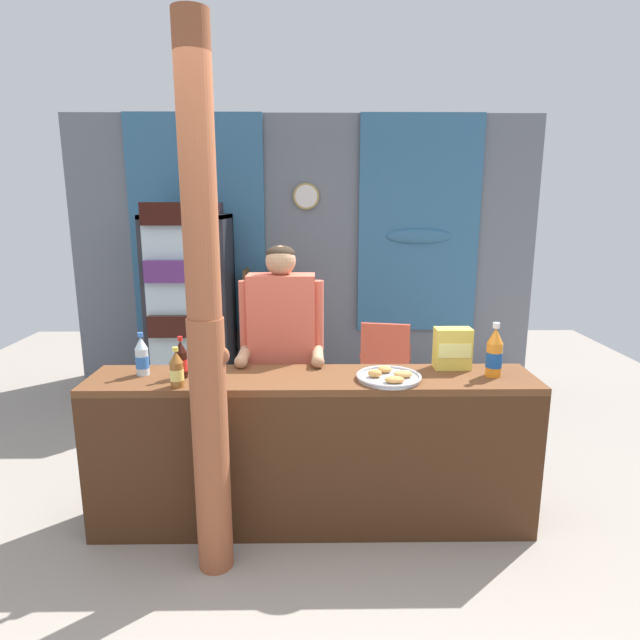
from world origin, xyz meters
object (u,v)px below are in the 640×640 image
at_px(plastic_lawn_chair, 385,361).
at_px(shopkeeper, 282,339).
at_px(stall_counter, 313,443).
at_px(snack_box_instant_noodle, 452,348).
at_px(timber_post, 205,330).
at_px(bottle_shelf_rack, 269,326).
at_px(soda_bottle_iced_tea, 177,370).
at_px(drink_fridge, 190,292).
at_px(soda_bottle_water, 142,357).
at_px(soda_bottle_orange_soda, 494,354).
at_px(soda_bottle_cola, 181,360).
at_px(pastry_tray, 389,377).

relative_size(plastic_lawn_chair, shopkeeper, 0.53).
height_order(stall_counter, snack_box_instant_noodle, snack_box_instant_noodle).
height_order(stall_counter, timber_post, timber_post).
bearing_deg(bottle_shelf_rack, snack_box_instant_noodle, -60.75).
distance_m(timber_post, soda_bottle_iced_tea, 0.42).
distance_m(timber_post, drink_fridge, 2.68).
xyz_separation_m(plastic_lawn_chair, soda_bottle_water, (-1.62, -1.63, 0.52)).
xyz_separation_m(bottle_shelf_rack, soda_bottle_water, (-0.52, -2.38, 0.38)).
distance_m(drink_fridge, soda_bottle_orange_soda, 3.11).
distance_m(stall_counter, plastic_lawn_chair, 1.88).
bearing_deg(soda_bottle_water, snack_box_instant_noodle, 3.26).
bearing_deg(snack_box_instant_noodle, soda_bottle_cola, -174.39).
distance_m(timber_post, soda_bottle_cola, 0.52).
bearing_deg(drink_fridge, pastry_tray, -54.46).
xyz_separation_m(plastic_lawn_chair, soda_bottle_orange_soda, (0.38, -1.67, 0.55)).
bearing_deg(stall_counter, bottle_shelf_rack, 100.10).
relative_size(stall_counter, soda_bottle_water, 10.17).
xyz_separation_m(soda_bottle_cola, pastry_tray, (1.16, -0.06, -0.08)).
bearing_deg(shopkeeper, soda_bottle_cola, -140.73).
xyz_separation_m(soda_bottle_orange_soda, snack_box_instant_noodle, (-0.20, 0.15, -0.01)).
xyz_separation_m(soda_bottle_cola, snack_box_instant_noodle, (1.56, 0.15, 0.02)).
height_order(timber_post, soda_bottle_cola, timber_post).
distance_m(soda_bottle_orange_soda, soda_bottle_water, 1.99).
distance_m(drink_fridge, snack_box_instant_noodle, 2.86).
relative_size(stall_counter, bottle_shelf_rack, 2.07).
bearing_deg(snack_box_instant_noodle, soda_bottle_orange_soda, -36.66).
bearing_deg(soda_bottle_orange_soda, plastic_lawn_chair, 102.63).
relative_size(snack_box_instant_noodle, pastry_tray, 0.67).
xyz_separation_m(bottle_shelf_rack, snack_box_instant_noodle, (1.27, -2.28, 0.39)).
height_order(plastic_lawn_chair, pastry_tray, pastry_tray).
xyz_separation_m(timber_post, soda_bottle_iced_tea, (-0.21, 0.24, -0.28)).
xyz_separation_m(timber_post, shopkeeper, (0.31, 0.83, -0.26)).
bearing_deg(bottle_shelf_rack, soda_bottle_iced_tea, -96.06).
bearing_deg(soda_bottle_water, drink_fridge, 95.68).
distance_m(shopkeeper, soda_bottle_water, 0.86).
distance_m(timber_post, bottle_shelf_rack, 2.89).
bearing_deg(soda_bottle_cola, shopkeeper, 39.27).
bearing_deg(pastry_tray, soda_bottle_iced_tea, -175.27).
bearing_deg(soda_bottle_iced_tea, plastic_lawn_chair, 53.17).
relative_size(bottle_shelf_rack, snack_box_instant_noodle, 5.01).
distance_m(bottle_shelf_rack, soda_bottle_orange_soda, 2.86).
bearing_deg(shopkeeper, stall_counter, -69.41).
xyz_separation_m(bottle_shelf_rack, plastic_lawn_chair, (1.10, -0.75, -0.14)).
bearing_deg(shopkeeper, plastic_lawn_chair, 55.72).
bearing_deg(stall_counter, soda_bottle_iced_tea, -174.64).
xyz_separation_m(stall_counter, soda_bottle_orange_soda, (1.02, 0.09, 0.50)).
bearing_deg(pastry_tray, plastic_lawn_chair, 82.64).
xyz_separation_m(shopkeeper, soda_bottle_water, (-0.77, -0.39, -0.00)).
distance_m(drink_fridge, plastic_lawn_chair, 1.98).
bearing_deg(timber_post, drink_fridge, 104.59).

